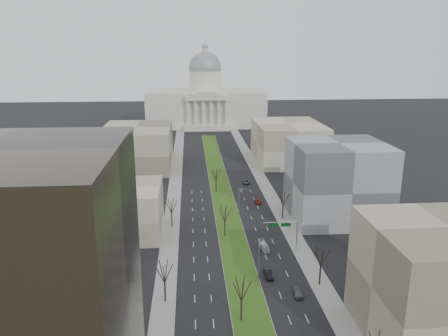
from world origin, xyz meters
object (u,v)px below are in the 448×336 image
car_red (258,201)px  box_van (264,246)px  car_black (268,274)px  car_grey_near (297,292)px  car_grey_far (246,182)px

car_red → box_van: (-3.93, -35.59, 0.25)m
car_black → car_red: bearing=82.7°
car_grey_near → car_red: car_grey_near is taller
car_grey_far → box_van: bearing=-88.0°
car_black → car_grey_far: size_ratio=0.95×
car_grey_far → box_van: box_van is taller
car_grey_far → box_van: (-2.79, -58.52, 0.22)m
car_grey_near → car_grey_far: car_grey_near is taller
car_red → box_van: box_van is taller
car_black → car_red: car_black is taller
car_grey_far → car_black: bearing=-88.6°
car_black → car_red: size_ratio=1.04×
car_grey_near → car_grey_far: 81.48m
car_black → car_red: (5.33, 50.21, -0.12)m
box_van → car_black: bearing=-102.3°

